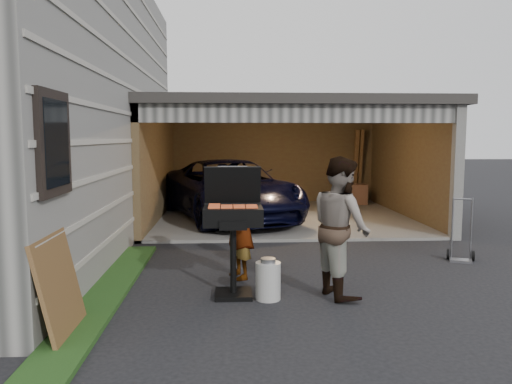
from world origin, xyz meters
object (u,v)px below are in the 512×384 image
at_px(minivan, 229,192).
at_px(plywood_panel, 59,287).
at_px(woman, 239,222).
at_px(man, 341,226).
at_px(propane_tank, 268,281).
at_px(bbq_grill, 233,220).
at_px(hand_truck, 461,249).

height_order(minivan, plywood_panel, minivan).
distance_m(woman, man, 1.57).
xyz_separation_m(woman, propane_tank, (0.34, -1.01, -0.59)).
height_order(minivan, propane_tank, minivan).
bearing_deg(propane_tank, bbq_grill, 156.54).
relative_size(man, bbq_grill, 1.09).
bearing_deg(bbq_grill, man, -2.07).
bearing_deg(plywood_panel, propane_tank, 25.69).
relative_size(bbq_grill, hand_truck, 1.58).
bearing_deg(minivan, woman, -107.08).
bearing_deg(woman, propane_tank, -3.02).
relative_size(woman, bbq_grill, 0.99).
height_order(minivan, bbq_grill, bbq_grill).
xyz_separation_m(man, propane_tank, (-0.96, -0.14, -0.67)).
bearing_deg(minivan, man, -95.00).
bearing_deg(woman, bbq_grill, -28.60).
relative_size(bbq_grill, plywood_panel, 1.55).
bearing_deg(propane_tank, man, 8.35).
height_order(man, plywood_panel, man).
relative_size(minivan, bbq_grill, 3.11).
height_order(bbq_grill, hand_truck, bbq_grill).
height_order(bbq_grill, propane_tank, bbq_grill).
distance_m(minivan, man, 6.09).
xyz_separation_m(bbq_grill, propane_tank, (0.44, -0.19, -0.76)).
height_order(woman, man, man).
relative_size(woman, hand_truck, 1.56).
xyz_separation_m(woman, bbq_grill, (-0.10, -0.82, 0.17)).
distance_m(bbq_grill, plywood_panel, 2.25).
xyz_separation_m(minivan, bbq_grill, (0.04, -5.87, 0.27)).
xyz_separation_m(woman, hand_truck, (3.73, 0.80, -0.62)).
relative_size(minivan, hand_truck, 4.90).
bearing_deg(minivan, bbq_grill, -108.28).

